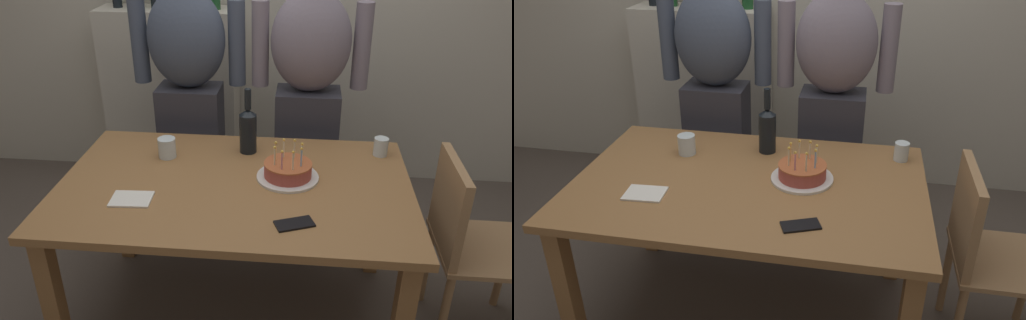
% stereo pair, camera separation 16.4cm
% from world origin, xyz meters
% --- Properties ---
extents(ground_plane, '(10.00, 10.00, 0.00)m').
position_xyz_m(ground_plane, '(0.00, 0.00, 0.00)').
color(ground_plane, '#564C44').
extents(dining_table, '(1.50, 0.96, 0.74)m').
position_xyz_m(dining_table, '(0.00, 0.00, 0.64)').
color(dining_table, olive).
rests_on(dining_table, ground_plane).
extents(birthday_cake, '(0.27, 0.27, 0.16)m').
position_xyz_m(birthday_cake, '(0.22, 0.06, 0.78)').
color(birthday_cake, white).
rests_on(birthday_cake, dining_table).
extents(water_glass_near, '(0.08, 0.08, 0.09)m').
position_xyz_m(water_glass_near, '(-0.35, 0.21, 0.79)').
color(water_glass_near, silver).
rests_on(water_glass_near, dining_table).
extents(water_glass_far, '(0.07, 0.07, 0.09)m').
position_xyz_m(water_glass_far, '(0.65, 0.33, 0.78)').
color(water_glass_far, silver).
rests_on(water_glass_far, dining_table).
extents(wine_bottle, '(0.08, 0.08, 0.31)m').
position_xyz_m(wine_bottle, '(0.02, 0.31, 0.86)').
color(wine_bottle, black).
rests_on(wine_bottle, dining_table).
extents(cell_phone, '(0.16, 0.12, 0.01)m').
position_xyz_m(cell_phone, '(0.26, -0.29, 0.74)').
color(cell_phone, black).
rests_on(cell_phone, dining_table).
extents(napkin_stack, '(0.17, 0.13, 0.01)m').
position_xyz_m(napkin_stack, '(-0.39, -0.18, 0.74)').
color(napkin_stack, white).
rests_on(napkin_stack, dining_table).
extents(person_man_bearded, '(0.61, 0.27, 1.66)m').
position_xyz_m(person_man_bearded, '(-0.34, 0.70, 0.87)').
color(person_man_bearded, '#33333D').
rests_on(person_man_bearded, ground_plane).
extents(person_woman_cardigan, '(0.61, 0.27, 1.66)m').
position_xyz_m(person_woman_cardigan, '(0.30, 0.70, 0.87)').
color(person_woman_cardigan, '#33333D').
rests_on(person_woman_cardigan, ground_plane).
extents(dining_chair, '(0.42, 0.42, 0.87)m').
position_xyz_m(dining_chair, '(1.00, 0.02, 0.52)').
color(dining_chair, '#A37A51').
rests_on(dining_chair, ground_plane).
extents(shelf_cabinet, '(0.88, 0.30, 1.51)m').
position_xyz_m(shelf_cabinet, '(-0.61, 1.33, 0.62)').
color(shelf_cabinet, beige).
rests_on(shelf_cabinet, ground_plane).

